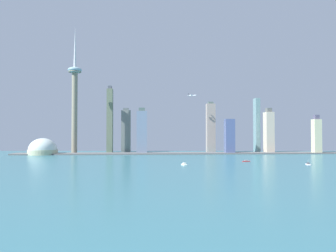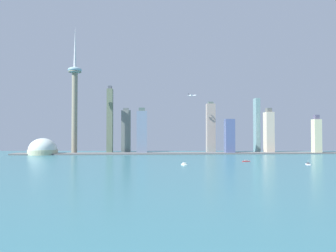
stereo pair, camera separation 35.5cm
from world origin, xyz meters
TOP-DOWN VIEW (x-y plane):
  - ground_plane at (0.00, 0.00)m, footprint 6000.00×6000.00m
  - waterfront_pier at (0.00, 442.92)m, footprint 872.33×53.11m
  - observation_tower at (-293.44, 475.69)m, footprint 35.89×35.89m
  - stadium_dome at (-362.44, 439.34)m, footprint 71.78×71.78m
  - skyscraper_0 at (335.23, 431.78)m, footprint 19.63×19.30m
  - skyscraper_1 at (108.78, 445.88)m, footprint 24.14×23.04m
  - skyscraper_2 at (200.08, 499.79)m, footprint 12.46×24.25m
  - skyscraper_3 at (-164.18, 545.45)m, footprint 26.11×13.28m
  - skyscraper_4 at (-209.34, 543.35)m, footprint 16.16×25.51m
  - skyscraper_5 at (219.46, 461.48)m, footprint 21.52×27.32m
  - skyscraper_6 at (72.40, 510.67)m, footprint 23.59×20.59m
  - skyscraper_7 at (-118.42, 461.32)m, footprint 26.48×22.77m
  - boat_0 at (76.30, 201.04)m, footprint 13.81×5.74m
  - boat_1 at (157.61, 129.58)m, footprint 6.59×12.53m
  - boat_2 at (-45.84, 139.99)m, footprint 8.96×16.09m
  - airplane at (13.81, 466.68)m, footprint 22.45×21.34m

SIDE VIEW (x-z plane):
  - ground_plane at x=0.00m, z-range 0.00..0.00m
  - boat_0 at x=76.30m, z-range -0.41..2.50m
  - boat_2 at x=-45.84m, z-range -0.55..3.35m
  - boat_1 at x=157.61m, z-range -3.08..5.91m
  - waterfront_pier at x=0.00m, z-range 0.00..3.31m
  - stadium_dome at x=-362.44m, z-range -17.40..39.49m
  - skyscraper_1 at x=108.78m, z-range 0.00..90.04m
  - skyscraper_0 at x=335.23m, z-range -3.56..97.31m
  - skyscraper_5 at x=219.46m, z-range -3.41..116.94m
  - skyscraper_7 at x=-118.42m, z-range -2.75..116.48m
  - skyscraper_3 at x=-164.18m, z-range -2.02..123.12m
  - skyscraper_6 at x=72.40m, z-range -1.81..139.09m
  - skyscraper_2 at x=200.08m, z-range 0.00..150.45m
  - skyscraper_4 at x=-209.34m, z-range -2.79..184.71m
  - airplane at x=13.81m, z-range 149.66..157.16m
  - observation_tower at x=-293.44m, z-range -11.42..321.65m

